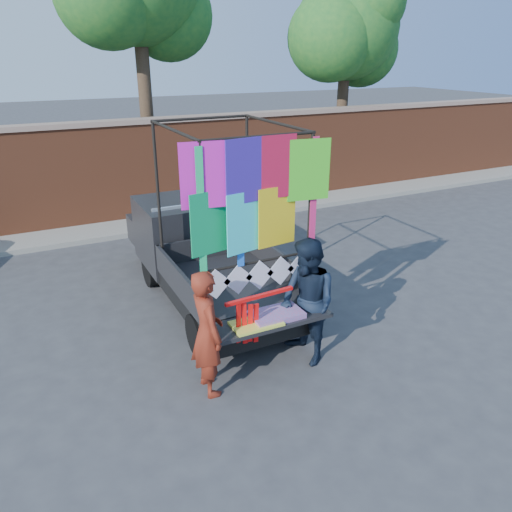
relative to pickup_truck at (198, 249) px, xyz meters
name	(u,v)px	position (x,y,z in m)	size (l,w,h in m)	color
ground	(240,353)	(-0.22, -2.31, -0.81)	(90.00, 90.00, 0.00)	#38383A
brick_wall	(125,171)	(-0.22, 4.69, 0.52)	(30.00, 0.45, 2.61)	brown
curb	(136,226)	(-0.22, 3.99, -0.75)	(30.00, 1.20, 0.12)	gray
tree_right	(349,31)	(7.30, 5.81, 3.94)	(4.20, 3.30, 6.62)	#38281C
pickup_truck	(198,249)	(0.00, 0.00, 0.00)	(2.03, 5.11, 3.21)	black
woman	(207,333)	(-0.93, -2.90, 0.05)	(0.63, 0.41, 1.72)	maroon
man	(307,302)	(0.58, -2.85, 0.11)	(0.89, 0.70, 1.84)	black
streamer_bundle	(253,312)	(-0.29, -2.89, 0.19)	(1.01, 0.11, 0.69)	#FF0E0D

